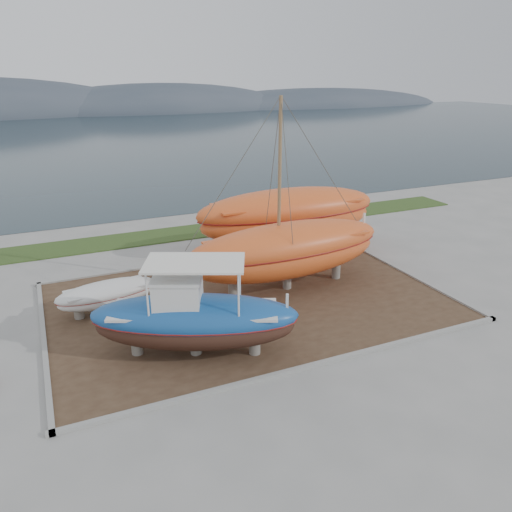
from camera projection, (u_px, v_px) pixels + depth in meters
name	position (u px, v px, depth m)	size (l,w,h in m)	color
ground	(287.00, 341.00, 20.38)	(140.00, 140.00, 0.00)	gray
dirt_patch	(249.00, 301.00, 23.79)	(18.00, 12.00, 0.06)	#422D1E
curb_frame	(249.00, 300.00, 23.77)	(18.60, 12.60, 0.15)	gray
grass_strip	(182.00, 233.00, 33.62)	(44.00, 3.00, 0.08)	#284219
sea	(88.00, 138.00, 80.26)	(260.00, 100.00, 0.04)	#182930
mountain_ridge	(62.00, 113.00, 127.32)	(200.00, 36.00, 20.00)	#333D49
blue_caique	(194.00, 309.00, 18.70)	(7.89, 2.47, 3.80)	#184E95
white_dinghy	(108.00, 297.00, 22.53)	(4.53, 1.70, 1.36)	silver
orange_sailboat	(289.00, 198.00, 23.52)	(10.31, 3.04, 9.28)	#D95521
orange_bare_hull	(288.00, 221.00, 29.74)	(11.30, 3.39, 3.71)	#D95521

